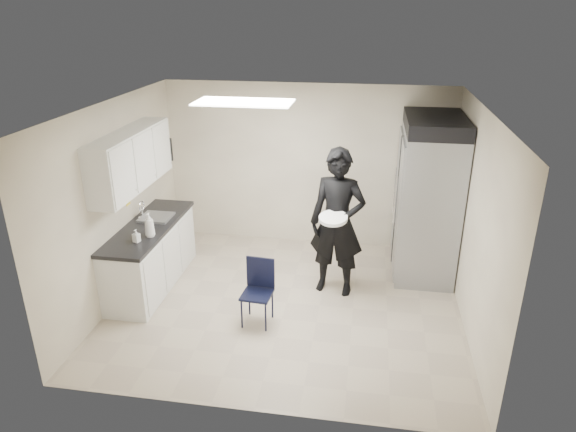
% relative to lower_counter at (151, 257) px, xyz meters
% --- Properties ---
extents(floor, '(4.50, 4.50, 0.00)m').
position_rel_lower_counter_xyz_m(floor, '(1.95, -0.20, -0.43)').
color(floor, tan).
rests_on(floor, ground).
extents(ceiling, '(4.50, 4.50, 0.00)m').
position_rel_lower_counter_xyz_m(ceiling, '(1.95, -0.20, 2.17)').
color(ceiling, white).
rests_on(ceiling, back_wall).
extents(back_wall, '(4.50, 0.00, 4.50)m').
position_rel_lower_counter_xyz_m(back_wall, '(1.95, 1.80, 0.87)').
color(back_wall, beige).
rests_on(back_wall, floor).
extents(left_wall, '(0.00, 4.00, 4.00)m').
position_rel_lower_counter_xyz_m(left_wall, '(-0.30, -0.20, 0.87)').
color(left_wall, beige).
rests_on(left_wall, floor).
extents(right_wall, '(0.00, 4.00, 4.00)m').
position_rel_lower_counter_xyz_m(right_wall, '(4.20, -0.20, 0.87)').
color(right_wall, beige).
rests_on(right_wall, floor).
extents(ceiling_panel, '(1.20, 0.60, 0.02)m').
position_rel_lower_counter_xyz_m(ceiling_panel, '(1.35, 0.20, 2.14)').
color(ceiling_panel, white).
rests_on(ceiling_panel, ceiling).
extents(lower_counter, '(0.60, 1.90, 0.86)m').
position_rel_lower_counter_xyz_m(lower_counter, '(0.00, 0.00, 0.00)').
color(lower_counter, silver).
rests_on(lower_counter, floor).
extents(countertop, '(0.64, 1.95, 0.05)m').
position_rel_lower_counter_xyz_m(countertop, '(0.00, 0.00, 0.46)').
color(countertop, black).
rests_on(countertop, lower_counter).
extents(sink, '(0.42, 0.40, 0.14)m').
position_rel_lower_counter_xyz_m(sink, '(0.02, 0.25, 0.44)').
color(sink, gray).
rests_on(sink, countertop).
extents(faucet, '(0.02, 0.02, 0.24)m').
position_rel_lower_counter_xyz_m(faucet, '(-0.18, 0.25, 0.59)').
color(faucet, silver).
rests_on(faucet, countertop).
extents(upper_cabinets, '(0.35, 1.80, 0.75)m').
position_rel_lower_counter_xyz_m(upper_cabinets, '(-0.13, 0.00, 1.40)').
color(upper_cabinets, silver).
rests_on(upper_cabinets, left_wall).
extents(towel_dispenser, '(0.22, 0.30, 0.35)m').
position_rel_lower_counter_xyz_m(towel_dispenser, '(-0.19, 1.15, 1.19)').
color(towel_dispenser, black).
rests_on(towel_dispenser, left_wall).
extents(notice_sticker_left, '(0.00, 0.12, 0.07)m').
position_rel_lower_counter_xyz_m(notice_sticker_left, '(-0.29, -0.10, 0.79)').
color(notice_sticker_left, yellow).
rests_on(notice_sticker_left, left_wall).
extents(notice_sticker_right, '(0.00, 0.12, 0.07)m').
position_rel_lower_counter_xyz_m(notice_sticker_right, '(-0.29, 0.10, 0.75)').
color(notice_sticker_right, yellow).
rests_on(notice_sticker_right, left_wall).
extents(commercial_fridge, '(0.80, 1.35, 2.10)m').
position_rel_lower_counter_xyz_m(commercial_fridge, '(3.78, 1.07, 0.62)').
color(commercial_fridge, gray).
rests_on(commercial_fridge, floor).
extents(fridge_compressor, '(0.80, 1.35, 0.20)m').
position_rel_lower_counter_xyz_m(fridge_compressor, '(3.78, 1.07, 1.77)').
color(fridge_compressor, black).
rests_on(fridge_compressor, commercial_fridge).
extents(folding_chair, '(0.39, 0.39, 0.80)m').
position_rel_lower_counter_xyz_m(folding_chair, '(1.66, -0.71, -0.03)').
color(folding_chair, black).
rests_on(folding_chair, floor).
extents(man_tuxedo, '(0.81, 0.61, 2.02)m').
position_rel_lower_counter_xyz_m(man_tuxedo, '(2.56, 0.25, 0.58)').
color(man_tuxedo, black).
rests_on(man_tuxedo, floor).
extents(bucket_lid, '(0.42, 0.42, 0.05)m').
position_rel_lower_counter_xyz_m(bucket_lid, '(2.51, 0.00, 0.75)').
color(bucket_lid, white).
rests_on(bucket_lid, man_tuxedo).
extents(soap_bottle_a, '(0.13, 0.13, 0.33)m').
position_rel_lower_counter_xyz_m(soap_bottle_a, '(0.19, -0.34, 0.64)').
color(soap_bottle_a, white).
rests_on(soap_bottle_a, countertop).
extents(soap_bottle_b, '(0.10, 0.10, 0.17)m').
position_rel_lower_counter_xyz_m(soap_bottle_b, '(0.08, -0.52, 0.56)').
color(soap_bottle_b, '#BAB9C6').
rests_on(soap_bottle_b, countertop).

